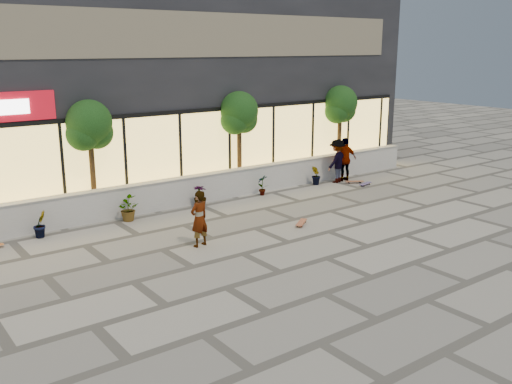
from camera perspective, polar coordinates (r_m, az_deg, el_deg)
ground at (r=15.70m, az=7.09°, el=-6.59°), size 80.00×80.00×0.00m
planter_wall at (r=20.92m, az=-6.17°, el=0.27°), size 22.00×0.42×1.04m
retail_building at (r=25.22m, az=-12.88°, el=10.97°), size 24.00×9.17×8.50m
shrub_b at (r=18.32m, az=-20.79°, el=-3.03°), size 0.57×0.57×0.81m
shrub_c at (r=19.21m, az=-12.78°, el=-1.65°), size 0.68×0.77×0.81m
shrub_d at (r=20.44m, az=-5.62°, el=-0.39°), size 0.64×0.64×0.81m
shrub_e at (r=21.96m, az=0.65°, el=0.71°), size 0.46×0.35×0.81m
shrub_f at (r=23.72m, az=6.05°, el=1.66°), size 0.55×0.57×0.81m
tree_midwest at (r=19.61m, az=-16.31°, el=6.16°), size 1.60×1.50×3.92m
tree_mideast at (r=22.38m, az=-1.70°, el=7.68°), size 1.60×1.50×3.92m
tree_east at (r=25.91m, az=8.43°, el=8.45°), size 1.60×1.50×3.92m
skater_center at (r=16.33m, az=-5.70°, el=-2.67°), size 0.67×0.51×1.65m
skater_right_near at (r=24.53m, az=8.90°, el=3.24°), size 1.15×0.63×1.85m
skater_right_far at (r=24.19m, az=8.09°, el=3.08°), size 1.33×0.99×1.83m
skateboard_center at (r=18.45m, az=4.56°, el=-3.05°), size 0.78×0.65×0.10m
skateboard_right_near at (r=24.30m, az=9.82°, el=1.05°), size 0.78×0.57×0.09m
skateboard_right_far at (r=24.00m, az=10.88°, el=0.82°), size 0.77×0.36×0.09m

